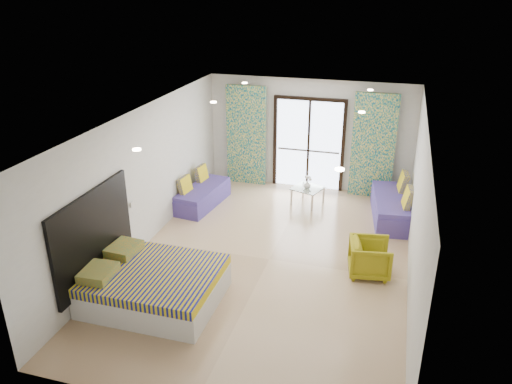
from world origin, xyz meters
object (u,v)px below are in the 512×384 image
(armchair, at_px, (370,256))
(daybed_right, at_px, (392,207))
(coffee_table, at_px, (308,189))
(bed, at_px, (153,285))
(daybed_left, at_px, (202,195))

(armchair, bearing_deg, daybed_right, -16.07)
(coffee_table, distance_m, armchair, 3.10)
(daybed_right, relative_size, coffee_table, 2.47)
(bed, bearing_deg, coffee_table, 69.18)
(coffee_table, bearing_deg, daybed_right, -8.02)
(daybed_left, relative_size, coffee_table, 2.15)
(daybed_left, distance_m, coffee_table, 2.44)
(bed, height_order, coffee_table, coffee_table)
(armchair, bearing_deg, bed, 109.43)
(bed, relative_size, daybed_left, 1.20)
(daybed_left, bearing_deg, armchair, -19.19)
(daybed_right, bearing_deg, daybed_left, 178.85)
(daybed_right, distance_m, armchair, 2.40)
(daybed_right, bearing_deg, bed, -138.24)
(armchair, bearing_deg, daybed_left, 55.05)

